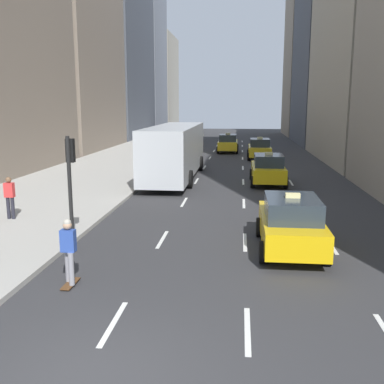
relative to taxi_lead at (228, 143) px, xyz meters
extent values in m
plane|color=#333335|center=(-1.20, -36.80, -0.88)|extent=(160.00, 160.00, 0.00)
cube|color=#ADAAA3|center=(-8.20, -9.80, -0.81)|extent=(8.00, 66.00, 0.15)
cube|color=white|center=(-1.40, -34.80, -0.87)|extent=(0.12, 2.00, 0.01)
cube|color=white|center=(-1.40, -28.80, -0.87)|extent=(0.12, 2.00, 0.01)
cube|color=white|center=(-1.40, -22.80, -0.87)|extent=(0.12, 2.00, 0.01)
cube|color=white|center=(-1.40, -16.80, -0.87)|extent=(0.12, 2.00, 0.01)
cube|color=white|center=(-1.40, -10.80, -0.87)|extent=(0.12, 2.00, 0.01)
cube|color=white|center=(-1.40, -4.80, -0.87)|extent=(0.12, 2.00, 0.01)
cube|color=white|center=(-1.40, 1.20, -0.87)|extent=(0.12, 2.00, 0.01)
cube|color=white|center=(-1.40, 7.20, -0.87)|extent=(0.12, 2.00, 0.01)
cube|color=white|center=(-1.40, 13.20, -0.87)|extent=(0.12, 2.00, 0.01)
cube|color=white|center=(1.40, -34.80, -0.87)|extent=(0.12, 2.00, 0.01)
cube|color=white|center=(1.40, -28.80, -0.87)|extent=(0.12, 2.00, 0.01)
cube|color=white|center=(1.40, -22.80, -0.87)|extent=(0.12, 2.00, 0.01)
cube|color=white|center=(1.40, -16.80, -0.87)|extent=(0.12, 2.00, 0.01)
cube|color=white|center=(1.40, -10.80, -0.87)|extent=(0.12, 2.00, 0.01)
cube|color=white|center=(1.40, -4.80, -0.87)|extent=(0.12, 2.00, 0.01)
cube|color=white|center=(1.40, 1.20, -0.87)|extent=(0.12, 2.00, 0.01)
cube|color=white|center=(1.40, 7.20, -0.87)|extent=(0.12, 2.00, 0.01)
cube|color=white|center=(1.40, 13.20, -0.87)|extent=(0.12, 2.00, 0.01)
cube|color=white|center=(4.20, -28.80, -0.87)|extent=(0.12, 2.00, 0.01)
cube|color=white|center=(4.20, -22.80, -0.87)|extent=(0.12, 2.00, 0.01)
cube|color=white|center=(4.20, -16.80, -0.87)|extent=(0.12, 2.00, 0.01)
cube|color=white|center=(4.20, -10.80, -0.87)|extent=(0.12, 2.00, 0.01)
cube|color=white|center=(4.20, -4.80, -0.87)|extent=(0.12, 2.00, 0.01)
cube|color=white|center=(4.20, 1.20, -0.87)|extent=(0.12, 2.00, 0.01)
cube|color=white|center=(4.20, 7.20, -0.87)|extent=(0.12, 2.00, 0.01)
cube|color=white|center=(4.20, 13.20, -0.87)|extent=(0.12, 2.00, 0.01)
cube|color=gray|center=(-15.20, 1.31, 8.67)|extent=(6.00, 15.14, 19.10)
cube|color=#4C515B|center=(-15.20, 18.45, 11.32)|extent=(6.00, 17.26, 24.39)
cube|color=gray|center=(-15.20, 33.43, 11.41)|extent=(6.00, 12.03, 24.58)
cube|color=#A89E89|center=(-15.20, 47.34, 8.03)|extent=(6.00, 14.69, 17.83)
cube|color=#A89E89|center=(10.80, -5.26, 10.47)|extent=(6.00, 17.45, 22.70)
cube|color=#4C515B|center=(10.80, 11.75, 8.88)|extent=(6.00, 15.16, 19.53)
cube|color=gray|center=(10.80, 26.34, 11.36)|extent=(6.00, 12.42, 24.49)
cube|color=yellow|center=(0.00, 0.07, -0.17)|extent=(1.80, 4.40, 0.76)
cube|color=#28333D|center=(0.00, -0.19, 0.53)|extent=(1.58, 2.29, 0.64)
cube|color=#F2E599|center=(0.00, -0.19, 0.92)|extent=(0.44, 0.20, 0.14)
cylinder|color=black|center=(-0.90, 1.43, -0.55)|extent=(0.22, 0.66, 0.66)
cylinder|color=black|center=(0.90, 1.43, -0.55)|extent=(0.22, 0.66, 0.66)
cylinder|color=black|center=(-0.90, -1.29, -0.55)|extent=(0.22, 0.66, 0.66)
cylinder|color=black|center=(0.90, -1.29, -0.55)|extent=(0.22, 0.66, 0.66)
cube|color=yellow|center=(2.80, -5.05, -0.17)|extent=(1.80, 4.40, 0.76)
cube|color=#28333D|center=(2.80, -5.32, 0.53)|extent=(1.58, 2.29, 0.64)
cube|color=#F2E599|center=(2.80, -5.32, 0.92)|extent=(0.44, 0.20, 0.14)
cylinder|color=black|center=(1.90, -3.69, -0.55)|extent=(0.22, 0.66, 0.66)
cylinder|color=black|center=(3.70, -3.69, -0.55)|extent=(0.22, 0.66, 0.66)
cylinder|color=black|center=(1.90, -6.42, -0.55)|extent=(0.22, 0.66, 0.66)
cylinder|color=black|center=(3.70, -6.42, -0.55)|extent=(0.22, 0.66, 0.66)
cube|color=yellow|center=(2.80, -29.40, -0.17)|extent=(1.80, 4.40, 0.76)
cube|color=#28333D|center=(2.80, -29.67, 0.53)|extent=(1.58, 2.29, 0.64)
cube|color=#F2E599|center=(2.80, -29.67, 0.92)|extent=(0.44, 0.20, 0.14)
cylinder|color=black|center=(1.90, -28.04, -0.55)|extent=(0.22, 0.66, 0.66)
cylinder|color=black|center=(3.70, -28.04, -0.55)|extent=(0.22, 0.66, 0.66)
cylinder|color=black|center=(1.90, -30.77, -0.55)|extent=(0.22, 0.66, 0.66)
cylinder|color=black|center=(3.70, -30.77, -0.55)|extent=(0.22, 0.66, 0.66)
cube|color=yellow|center=(2.80, -17.33, -0.17)|extent=(1.80, 4.40, 0.76)
cube|color=#28333D|center=(2.80, -17.59, 0.53)|extent=(1.58, 2.29, 0.64)
cube|color=#F2E599|center=(2.80, -17.59, 0.92)|extent=(0.44, 0.20, 0.14)
cylinder|color=black|center=(1.90, -15.97, -0.55)|extent=(0.22, 0.66, 0.66)
cylinder|color=black|center=(3.70, -15.97, -0.55)|extent=(0.22, 0.66, 0.66)
cylinder|color=black|center=(1.90, -18.69, -0.55)|extent=(0.22, 0.66, 0.66)
cylinder|color=black|center=(3.70, -18.69, -0.55)|extent=(0.22, 0.66, 0.66)
cube|color=#B7BCC1|center=(-2.80, -16.01, 0.92)|extent=(2.50, 11.60, 2.90)
cube|color=#28333D|center=(-2.80, -10.26, 1.27)|extent=(2.30, 0.12, 1.40)
cube|color=#28333D|center=(-4.01, -16.01, 1.27)|extent=(0.08, 9.86, 1.10)
cube|color=yellow|center=(-2.80, -10.26, 2.17)|extent=(1.50, 0.10, 0.36)
cylinder|color=black|center=(-4.05, -12.41, -0.38)|extent=(0.30, 1.00, 1.00)
cylinder|color=black|center=(-1.55, -12.41, -0.38)|extent=(0.30, 1.00, 1.00)
cylinder|color=black|center=(-4.05, -19.20, -0.38)|extent=(0.30, 1.00, 1.00)
cylinder|color=black|center=(-1.55, -19.20, -0.38)|extent=(0.30, 1.00, 1.00)
cube|color=brown|center=(-3.05, -32.95, -0.83)|extent=(0.24, 0.80, 0.03)
cylinder|color=black|center=(-3.05, -32.67, -0.86)|extent=(0.18, 0.05, 0.05)
cylinder|color=black|center=(-3.05, -33.23, -0.86)|extent=(0.18, 0.05, 0.05)
cylinder|color=gray|center=(-3.14, -32.83, -0.40)|extent=(0.14, 0.14, 0.84)
cylinder|color=gray|center=(-2.96, -33.07, -0.40)|extent=(0.14, 0.14, 0.84)
cube|color=#2D4CA5|center=(-3.05, -32.95, 0.30)|extent=(0.36, 0.22, 0.56)
sphere|color=tan|center=(-3.05, -32.95, 0.70)|extent=(0.22, 0.22, 0.22)
sphere|color=#B2AD9E|center=(-3.05, -32.95, 0.76)|extent=(0.20, 0.20, 0.20)
cylinder|color=#23232D|center=(-7.73, -27.19, -0.30)|extent=(0.14, 0.14, 0.86)
cylinder|color=#23232D|center=(-7.55, -27.19, -0.30)|extent=(0.14, 0.14, 0.86)
cube|color=red|center=(-7.64, -27.19, 0.41)|extent=(0.36, 0.22, 0.56)
sphere|color=brown|center=(-7.64, -27.19, 0.81)|extent=(0.22, 0.22, 0.22)
cylinder|color=black|center=(-3.95, -30.36, 0.92)|extent=(0.12, 0.12, 3.60)
cube|color=black|center=(-3.95, -30.18, 2.27)|extent=(0.24, 0.20, 0.72)
sphere|color=red|center=(-3.95, -30.07, 2.50)|extent=(0.14, 0.14, 0.14)
sphere|color=#4C3F14|center=(-3.95, -30.07, 2.27)|extent=(0.14, 0.14, 0.14)
sphere|color=#198C2D|center=(-3.95, -30.07, 2.04)|extent=(0.14, 0.14, 0.14)
camera|label=1|loc=(1.18, -43.30, 3.64)|focal=42.00mm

